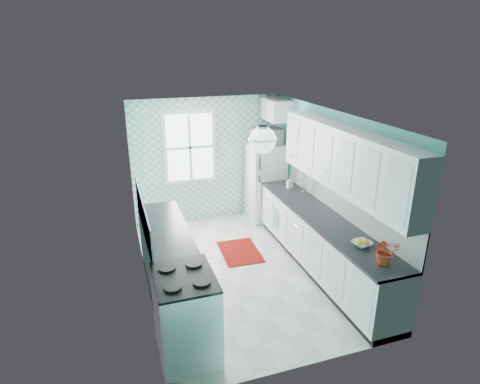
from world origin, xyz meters
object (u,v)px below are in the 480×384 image
object	(u,v)px
stove	(186,313)
potted_plant	(386,251)
fridge	(266,182)
sink	(296,195)
fruit_bowl	(362,244)
microwave	(267,137)
ceiling_light	(263,140)

from	to	relation	value
stove	potted_plant	bearing A→B (deg)	-8.53
fridge	sink	distance (m)	1.20
fruit_bowl	microwave	bearing A→B (deg)	91.61
sink	microwave	bearing A→B (deg)	94.84
fridge	microwave	distance (m)	0.95
ceiling_light	potted_plant	distance (m)	2.02
sink	fruit_bowl	distance (m)	2.01
stove	fruit_bowl	distance (m)	2.44
stove	sink	bearing A→B (deg)	41.18
stove	fruit_bowl	xyz separation A→B (m)	(2.40, 0.13, 0.44)
fridge	microwave	size ratio (longest dim) A/B	2.75
potted_plant	microwave	size ratio (longest dim) A/B	0.59
fruit_bowl	potted_plant	size ratio (longest dim) A/B	0.74
ceiling_light	microwave	distance (m)	2.88
fridge	fruit_bowl	world-z (taller)	fridge
ceiling_light	potted_plant	bearing A→B (deg)	-41.92
fridge	fruit_bowl	distance (m)	3.20
fruit_bowl	sink	bearing A→B (deg)	89.87
fridge	potted_plant	distance (m)	3.68
sink	fridge	bearing A→B (deg)	94.85
fruit_bowl	potted_plant	world-z (taller)	potted_plant
stove	sink	xyz separation A→B (m)	(2.40, 2.14, 0.40)
sink	potted_plant	distance (m)	2.49
ceiling_light	microwave	size ratio (longest dim) A/B	0.61
stove	sink	distance (m)	3.24
microwave	sink	bearing A→B (deg)	92.09
ceiling_light	fruit_bowl	bearing A→B (deg)	-26.77
potted_plant	microwave	xyz separation A→B (m)	(-0.09, 3.67, 0.63)
stove	potted_plant	distance (m)	2.49
sink	microwave	distance (m)	1.44
stove	ceiling_light	bearing A→B (deg)	31.16
fruit_bowl	ceiling_light	bearing A→B (deg)	153.23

